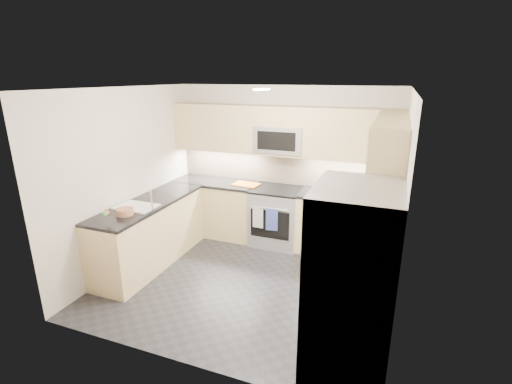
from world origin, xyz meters
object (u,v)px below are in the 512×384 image
microwave (280,139)px  cutting_board (246,184)px  gas_range (276,217)px  refrigerator (351,286)px  utensil_bowl (366,194)px  fruit_basket (125,212)px

microwave → cutting_board: size_ratio=1.82×
gas_range → refrigerator: size_ratio=0.51×
gas_range → cutting_board: size_ratio=2.18×
microwave → refrigerator: bearing=-60.4°
microwave → refrigerator: size_ratio=0.42×
utensil_bowl → fruit_basket: (-2.82, -1.70, -0.05)m
microwave → utensil_bowl: microwave is taller
gas_range → microwave: bearing=90.0°
utensil_bowl → gas_range: bearing=175.7°
microwave → utensil_bowl: (1.36, -0.23, -0.67)m
gas_range → microwave: (0.00, 0.12, 1.24)m
microwave → refrigerator: (1.45, -2.55, -0.80)m
microwave → fruit_basket: bearing=-127.2°
cutting_board → fruit_basket: size_ratio=1.88×
gas_range → refrigerator: 2.86m
microwave → utensil_bowl: size_ratio=2.45×
fruit_basket → refrigerator: bearing=-12.1°
cutting_board → gas_range: bearing=-1.4°
refrigerator → utensil_bowl: size_ratio=5.81×
gas_range → microwave: microwave is taller
refrigerator → microwave: bearing=119.6°
utensil_bowl → fruit_basket: utensil_bowl is taller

